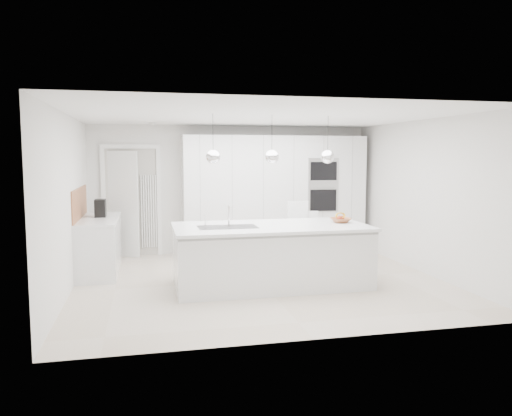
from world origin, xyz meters
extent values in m
plane|color=beige|center=(0.00, 0.00, 0.00)|extent=(5.50, 5.50, 0.00)
plane|color=silver|center=(0.00, 2.50, 1.25)|extent=(5.50, 0.00, 5.50)
plane|color=silver|center=(-2.75, 0.00, 1.25)|extent=(0.00, 5.00, 5.00)
plane|color=white|center=(0.00, 0.00, 2.50)|extent=(5.50, 5.50, 0.00)
cube|color=white|center=(0.80, 2.20, 1.15)|extent=(3.60, 0.60, 2.30)
cube|color=white|center=(-2.20, 2.42, 1.00)|extent=(0.76, 0.38, 2.00)
cube|color=white|center=(-2.45, 1.20, 0.43)|extent=(0.60, 1.80, 0.86)
cube|color=white|center=(-2.45, 1.20, 0.88)|extent=(0.62, 1.82, 0.04)
cube|color=#A86137|center=(-2.74, 1.20, 1.15)|extent=(0.02, 1.80, 0.50)
cube|color=white|center=(0.10, -0.30, 0.43)|extent=(2.80, 1.20, 0.86)
cube|color=white|center=(0.10, -0.25, 0.88)|extent=(2.84, 1.40, 0.04)
cylinder|color=white|center=(-0.50, -0.10, 1.05)|extent=(0.02, 0.02, 0.30)
sphere|color=white|center=(-0.75, -0.30, 1.90)|extent=(0.20, 0.20, 0.20)
sphere|color=white|center=(0.10, -0.30, 1.90)|extent=(0.20, 0.20, 0.20)
sphere|color=white|center=(0.95, -0.30, 1.90)|extent=(0.20, 0.20, 0.20)
imported|color=#A86137|center=(1.21, -0.21, 0.94)|extent=(0.31, 0.31, 0.07)
cube|color=black|center=(-2.43, 1.35, 1.05)|extent=(0.18, 0.27, 0.29)
sphere|color=#A12A13|center=(1.17, -0.26, 0.97)|extent=(0.08, 0.08, 0.08)
sphere|color=#A12A13|center=(1.20, -0.19, 0.97)|extent=(0.07, 0.07, 0.07)
sphere|color=#A12A13|center=(1.25, -0.17, 0.96)|extent=(0.07, 0.07, 0.07)
sphere|color=#A12A13|center=(1.19, -0.23, 0.97)|extent=(0.07, 0.07, 0.07)
torus|color=gold|center=(1.21, -0.20, 1.01)|extent=(0.22, 0.16, 0.20)
camera|label=1|loc=(-1.69, -7.29, 1.92)|focal=35.00mm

